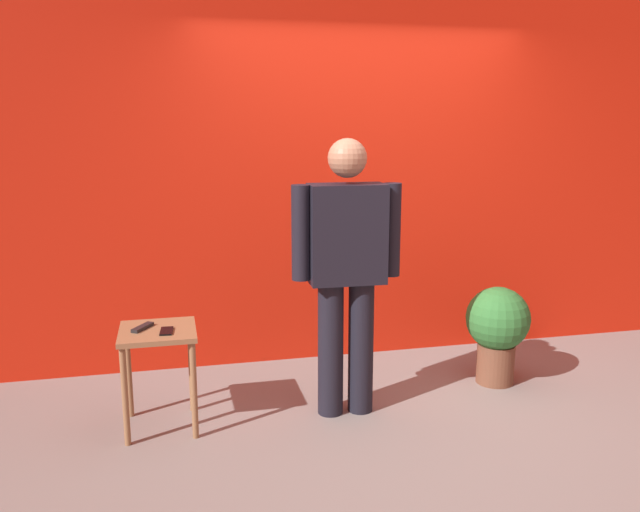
{
  "coord_description": "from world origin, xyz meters",
  "views": [
    {
      "loc": [
        -1.41,
        -3.37,
        1.8
      ],
      "look_at": [
        -0.49,
        0.55,
        0.97
      ],
      "focal_mm": 36.49,
      "sensor_mm": 36.0,
      "label": 1
    }
  ],
  "objects_px": {
    "standing_person": "(346,264)",
    "cell_phone": "(167,331)",
    "tv_remote": "(143,327)",
    "potted_plant": "(497,327)",
    "side_table": "(158,349)"
  },
  "relations": [
    {
      "from": "side_table",
      "to": "cell_phone",
      "type": "relative_size",
      "value": 4.25
    },
    {
      "from": "side_table",
      "to": "potted_plant",
      "type": "bearing_deg",
      "value": 4.12
    },
    {
      "from": "side_table",
      "to": "potted_plant",
      "type": "distance_m",
      "value": 2.29
    },
    {
      "from": "standing_person",
      "to": "cell_phone",
      "type": "distance_m",
      "value": 1.13
    },
    {
      "from": "tv_remote",
      "to": "potted_plant",
      "type": "relative_size",
      "value": 0.25
    },
    {
      "from": "cell_phone",
      "to": "potted_plant",
      "type": "height_order",
      "value": "potted_plant"
    },
    {
      "from": "side_table",
      "to": "tv_remote",
      "type": "xyz_separation_m",
      "value": [
        -0.08,
        0.03,
        0.13
      ]
    },
    {
      "from": "side_table",
      "to": "tv_remote",
      "type": "distance_m",
      "value": 0.16
    },
    {
      "from": "tv_remote",
      "to": "cell_phone",
      "type": "bearing_deg",
      "value": 0.19
    },
    {
      "from": "standing_person",
      "to": "potted_plant",
      "type": "relative_size",
      "value": 2.49
    },
    {
      "from": "side_table",
      "to": "potted_plant",
      "type": "height_order",
      "value": "potted_plant"
    },
    {
      "from": "cell_phone",
      "to": "side_table",
      "type": "bearing_deg",
      "value": 135.05
    },
    {
      "from": "tv_remote",
      "to": "potted_plant",
      "type": "distance_m",
      "value": 2.38
    },
    {
      "from": "cell_phone",
      "to": "tv_remote",
      "type": "distance_m",
      "value": 0.16
    },
    {
      "from": "tv_remote",
      "to": "potted_plant",
      "type": "bearing_deg",
      "value": 36.16
    }
  ]
}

